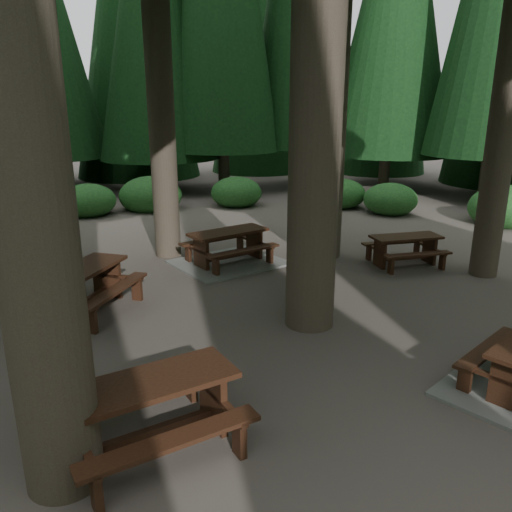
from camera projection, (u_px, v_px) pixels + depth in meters
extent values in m
plane|color=#4C443E|center=(267.00, 332.00, 8.50)|extent=(80.00, 80.00, 0.00)
cube|color=black|center=(488.00, 348.00, 7.01)|extent=(1.58, 1.12, 0.05)
cube|color=black|center=(511.00, 388.00, 6.18)|extent=(0.35, 0.48, 0.69)
cube|color=black|center=(512.00, 384.00, 6.17)|extent=(0.81, 1.21, 0.06)
cube|color=black|center=(82.00, 270.00, 9.11)|extent=(1.58, 2.09, 0.07)
cube|color=black|center=(53.00, 283.00, 9.38)|extent=(1.14, 1.87, 0.05)
cube|color=black|center=(115.00, 290.00, 9.04)|extent=(1.14, 1.87, 0.05)
cube|color=black|center=(57.00, 308.00, 8.52)|extent=(0.57, 0.35, 0.78)
cube|color=black|center=(56.00, 304.00, 8.50)|extent=(1.44, 0.80, 0.07)
cube|color=black|center=(107.00, 278.00, 9.96)|extent=(0.57, 0.35, 0.78)
cube|color=black|center=(107.00, 275.00, 9.94)|extent=(1.44, 0.80, 0.07)
cube|color=black|center=(85.00, 302.00, 9.29)|extent=(0.83, 1.49, 0.09)
cube|color=gray|center=(229.00, 263.00, 12.17)|extent=(3.06, 2.85, 0.05)
cube|color=black|center=(228.00, 232.00, 11.94)|extent=(2.05, 1.47, 0.06)
cube|color=black|center=(215.00, 239.00, 12.53)|extent=(1.85, 1.04, 0.05)
cube|color=black|center=(244.00, 251.00, 11.54)|extent=(1.85, 1.04, 0.05)
cube|color=black|center=(201.00, 254.00, 11.63)|extent=(0.32, 0.57, 0.76)
cube|color=black|center=(201.00, 251.00, 11.61)|extent=(0.72, 1.43, 0.06)
cube|color=black|center=(254.00, 244.00, 12.49)|extent=(0.32, 0.57, 0.76)
cube|color=black|center=(254.00, 241.00, 12.48)|extent=(0.72, 1.43, 0.06)
cube|color=black|center=(229.00, 256.00, 12.12)|extent=(1.48, 0.74, 0.08)
cube|color=black|center=(406.00, 237.00, 11.90)|extent=(1.69, 0.73, 0.06)
cube|color=black|center=(394.00, 242.00, 12.50)|extent=(1.67, 0.31, 0.05)
cube|color=black|center=(418.00, 255.00, 11.47)|extent=(1.67, 0.31, 0.05)
cube|color=black|center=(380.00, 253.00, 11.85)|extent=(0.10, 0.51, 0.67)
cube|color=black|center=(380.00, 251.00, 11.83)|extent=(0.14, 1.34, 0.06)
cube|color=black|center=(429.00, 250.00, 12.16)|extent=(0.10, 0.51, 0.67)
cube|color=black|center=(430.00, 247.00, 12.15)|extent=(0.14, 1.34, 0.06)
cube|color=black|center=(404.00, 258.00, 12.05)|extent=(1.39, 0.14, 0.07)
cube|color=black|center=(148.00, 383.00, 5.42)|extent=(2.07, 1.36, 0.06)
cube|color=black|center=(132.00, 383.00, 6.04)|extent=(1.90, 0.90, 0.05)
cube|color=black|center=(172.00, 441.00, 4.99)|extent=(1.90, 0.90, 0.05)
cube|color=black|center=(79.00, 439.00, 5.16)|extent=(0.28, 0.58, 0.77)
cube|color=black|center=(79.00, 434.00, 5.14)|extent=(0.60, 1.49, 0.06)
cube|color=black|center=(213.00, 397.00, 5.92)|extent=(0.28, 0.58, 0.77)
cube|color=black|center=(213.00, 392.00, 5.90)|extent=(0.60, 1.49, 0.06)
cube|color=black|center=(152.00, 431.00, 5.60)|extent=(1.54, 0.62, 0.09)
ellipsoid|color=#1C5423|center=(507.00, 211.00, 16.22)|extent=(2.42, 2.42, 1.49)
ellipsoid|color=#1C5423|center=(390.00, 202.00, 17.76)|extent=(1.90, 1.90, 1.17)
ellipsoid|color=#1C5423|center=(341.00, 196.00, 18.90)|extent=(1.84, 1.84, 1.13)
ellipsoid|color=#1C5423|center=(236.00, 195.00, 19.19)|extent=(1.95, 1.95, 1.20)
ellipsoid|color=#1C5423|center=(151.00, 198.00, 18.53)|extent=(2.31, 2.31, 1.42)
ellipsoid|color=#1C5423|center=(88.00, 204.00, 17.52)|extent=(1.93, 1.93, 1.19)
cone|color=black|center=(258.00, 22.00, 27.24)|extent=(5.34, 5.34, 16.14)
cone|color=black|center=(129.00, 8.00, 25.17)|extent=(6.57, 6.57, 16.86)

